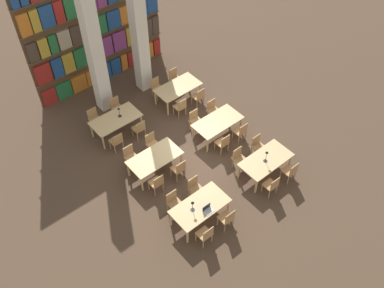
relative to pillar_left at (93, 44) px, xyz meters
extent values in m
plane|color=#4C3828|center=(0.99, -4.13, -3.00)|extent=(40.00, 40.00, 0.00)
cube|color=brown|center=(0.99, 1.58, -0.25)|extent=(6.03, 0.06, 5.50)
cube|color=brown|center=(0.99, 1.58, -2.98)|extent=(6.03, 0.35, 0.03)
cube|color=maroon|center=(-1.64, 1.55, -2.58)|extent=(0.57, 0.20, 0.77)
cube|color=#236B38|center=(-1.00, 1.55, -2.58)|extent=(0.67, 0.20, 0.77)
cube|color=orange|center=(-0.29, 1.55, -2.58)|extent=(0.67, 0.20, 0.77)
cube|color=orange|center=(0.32, 1.55, -2.58)|extent=(0.49, 0.20, 0.77)
cube|color=navy|center=(0.93, 1.55, -2.58)|extent=(0.67, 0.20, 0.77)
cube|color=navy|center=(1.53, 1.55, -2.58)|extent=(0.47, 0.20, 0.77)
cube|color=orange|center=(1.98, 1.55, -2.58)|extent=(0.30, 0.20, 0.77)
cube|color=maroon|center=(2.30, 1.55, -2.58)|extent=(0.25, 0.20, 0.77)
cube|color=#84387A|center=(2.69, 1.55, -2.58)|extent=(0.42, 0.20, 0.77)
cube|color=orange|center=(3.25, 1.55, -2.58)|extent=(0.60, 0.20, 0.77)
cube|color=maroon|center=(3.78, 1.55, -2.58)|extent=(0.35, 0.20, 0.77)
cube|color=brown|center=(0.99, 1.58, -1.88)|extent=(6.03, 0.35, 0.03)
cube|color=maroon|center=(-1.61, 1.55, -1.43)|extent=(0.63, 0.20, 0.87)
cube|color=navy|center=(-1.00, 1.55, -1.43)|extent=(0.44, 0.20, 0.87)
cube|color=#B7932D|center=(-0.52, 1.55, -1.43)|extent=(0.47, 0.20, 0.87)
cube|color=#236B38|center=(0.08, 1.55, -1.43)|extent=(0.63, 0.20, 0.87)
cube|color=#84387A|center=(0.60, 1.55, -1.43)|extent=(0.35, 0.20, 0.87)
cube|color=#84387A|center=(1.19, 1.55, -1.43)|extent=(0.66, 0.20, 0.87)
cube|color=#84387A|center=(1.89, 1.55, -1.43)|extent=(0.61, 0.20, 0.87)
cube|color=#B7932D|center=(2.42, 1.55, -1.43)|extent=(0.34, 0.20, 0.87)
cube|color=tan|center=(2.89, 1.55, -1.43)|extent=(0.51, 0.20, 0.87)
cube|color=#47382D|center=(3.39, 1.55, -1.43)|extent=(0.43, 0.20, 0.87)
cube|color=#47382D|center=(3.79, 1.55, -1.43)|extent=(0.33, 0.20, 0.87)
cube|color=brown|center=(0.99, 1.58, -0.78)|extent=(6.03, 0.35, 0.03)
cube|color=#47382D|center=(-1.74, 1.55, -0.38)|extent=(0.37, 0.20, 0.79)
cube|color=#B7932D|center=(-1.31, 1.55, -0.38)|extent=(0.37, 0.20, 0.79)
cube|color=#236B38|center=(-0.91, 1.55, -0.38)|extent=(0.31, 0.20, 0.79)
cube|color=tan|center=(-0.44, 1.55, -0.38)|extent=(0.50, 0.20, 0.79)
cube|color=#47382D|center=(0.05, 1.55, -0.38)|extent=(0.42, 0.20, 0.79)
cube|color=orange|center=(0.50, 1.55, -0.38)|extent=(0.44, 0.20, 0.79)
cube|color=#236B38|center=(1.08, 1.55, -0.38)|extent=(0.67, 0.20, 0.79)
cube|color=navy|center=(1.77, 1.55, -0.38)|extent=(0.59, 0.20, 0.79)
cube|color=orange|center=(2.42, 1.55, -0.38)|extent=(0.67, 0.20, 0.79)
cube|color=navy|center=(3.12, 1.55, -0.38)|extent=(0.61, 0.20, 0.79)
cube|color=navy|center=(3.70, 1.55, -0.38)|extent=(0.51, 0.20, 0.79)
cube|color=brown|center=(0.99, 1.58, 0.32)|extent=(6.03, 0.35, 0.03)
cube|color=orange|center=(-1.72, 1.55, 0.77)|extent=(0.41, 0.20, 0.87)
cube|color=#B7932D|center=(-1.31, 1.55, 0.77)|extent=(0.31, 0.20, 0.87)
cube|color=navy|center=(-0.86, 1.55, 0.77)|extent=(0.52, 0.20, 0.87)
cube|color=maroon|center=(-0.39, 1.55, 0.77)|extent=(0.36, 0.20, 0.87)
cube|color=#236B38|center=(0.12, 1.55, 0.77)|extent=(0.54, 0.20, 0.87)
cube|color=#84387A|center=(0.81, 1.55, 0.77)|extent=(0.70, 0.20, 0.87)
cube|color=silver|center=(0.00, 0.00, 0.00)|extent=(0.52, 0.52, 6.00)
cube|color=silver|center=(1.98, 0.00, 0.00)|extent=(0.52, 0.52, 6.00)
cube|color=tan|center=(-0.55, -6.61, -2.29)|extent=(1.87, 0.99, 0.04)
cylinder|color=tan|center=(-1.41, -7.03, -2.66)|extent=(0.07, 0.07, 0.69)
cylinder|color=tan|center=(0.30, -7.03, -2.66)|extent=(0.07, 0.07, 0.69)
cylinder|color=tan|center=(-1.41, -6.20, -2.66)|extent=(0.07, 0.07, 0.69)
cylinder|color=tan|center=(0.30, -6.20, -2.66)|extent=(0.07, 0.07, 0.69)
cylinder|color=tan|center=(-1.17, -7.16, -2.79)|extent=(0.04, 0.04, 0.42)
cylinder|color=tan|center=(-0.81, -7.16, -2.79)|extent=(0.04, 0.04, 0.42)
cylinder|color=tan|center=(-1.17, -7.50, -2.79)|extent=(0.04, 0.04, 0.42)
cylinder|color=tan|center=(-0.81, -7.50, -2.79)|extent=(0.04, 0.04, 0.42)
cube|color=tan|center=(-0.99, -7.33, -2.56)|extent=(0.42, 0.40, 0.04)
cube|color=tan|center=(-0.99, -7.51, -2.33)|extent=(0.40, 0.03, 0.42)
cylinder|color=tan|center=(-0.81, -6.07, -2.79)|extent=(0.04, 0.04, 0.42)
cylinder|color=tan|center=(-1.17, -6.07, -2.79)|extent=(0.04, 0.04, 0.42)
cylinder|color=tan|center=(-0.81, -5.73, -2.79)|extent=(0.04, 0.04, 0.42)
cylinder|color=tan|center=(-1.17, -5.73, -2.79)|extent=(0.04, 0.04, 0.42)
cube|color=tan|center=(-0.99, -5.90, -2.56)|extent=(0.42, 0.40, 0.04)
cube|color=tan|center=(-0.99, -5.71, -2.33)|extent=(0.40, 0.03, 0.42)
cylinder|color=tan|center=(-0.27, -7.16, -2.79)|extent=(0.04, 0.04, 0.42)
cylinder|color=tan|center=(0.09, -7.16, -2.79)|extent=(0.04, 0.04, 0.42)
cylinder|color=tan|center=(-0.27, -7.50, -2.79)|extent=(0.04, 0.04, 0.42)
cylinder|color=tan|center=(0.09, -7.50, -2.79)|extent=(0.04, 0.04, 0.42)
cube|color=tan|center=(-0.09, -7.33, -2.56)|extent=(0.42, 0.40, 0.04)
cube|color=tan|center=(-0.09, -7.51, -2.33)|extent=(0.40, 0.03, 0.42)
cylinder|color=tan|center=(0.09, -6.07, -2.79)|extent=(0.04, 0.04, 0.42)
cylinder|color=tan|center=(-0.27, -6.07, -2.79)|extent=(0.04, 0.04, 0.42)
cylinder|color=tan|center=(0.09, -5.73, -2.79)|extent=(0.04, 0.04, 0.42)
cylinder|color=tan|center=(-0.27, -5.73, -2.79)|extent=(0.04, 0.04, 0.42)
cube|color=tan|center=(-0.09, -5.90, -2.56)|extent=(0.42, 0.40, 0.04)
cube|color=tan|center=(-0.09, -5.71, -2.33)|extent=(0.40, 0.03, 0.42)
cylinder|color=#232328|center=(-0.83, -6.58, -2.27)|extent=(0.14, 0.14, 0.01)
cylinder|color=#232328|center=(-0.83, -6.58, -2.08)|extent=(0.02, 0.02, 0.36)
cone|color=#232328|center=(-0.83, -6.58, -1.87)|extent=(0.11, 0.11, 0.07)
cube|color=silver|center=(-0.48, -6.95, -2.27)|extent=(0.32, 0.22, 0.01)
cube|color=black|center=(-0.48, -6.84, -2.16)|extent=(0.32, 0.01, 0.20)
cube|color=tan|center=(2.44, -6.62, -2.29)|extent=(1.87, 0.99, 0.04)
cylinder|color=tan|center=(1.59, -7.04, -2.66)|extent=(0.07, 0.07, 0.69)
cylinder|color=tan|center=(3.30, -7.04, -2.66)|extent=(0.07, 0.07, 0.69)
cylinder|color=tan|center=(1.59, -6.21, -2.66)|extent=(0.07, 0.07, 0.69)
cylinder|color=tan|center=(3.30, -6.21, -2.66)|extent=(0.07, 0.07, 0.69)
cylinder|color=tan|center=(1.75, -7.17, -2.79)|extent=(0.04, 0.04, 0.42)
cylinder|color=tan|center=(2.11, -7.17, -2.79)|extent=(0.04, 0.04, 0.42)
cylinder|color=tan|center=(1.75, -7.51, -2.79)|extent=(0.04, 0.04, 0.42)
cylinder|color=tan|center=(2.11, -7.51, -2.79)|extent=(0.04, 0.04, 0.42)
cube|color=tan|center=(1.93, -7.34, -2.56)|extent=(0.42, 0.40, 0.04)
cube|color=tan|center=(1.93, -7.52, -2.33)|extent=(0.40, 0.03, 0.42)
cylinder|color=tan|center=(2.11, -6.08, -2.79)|extent=(0.04, 0.04, 0.42)
cylinder|color=tan|center=(1.75, -6.08, -2.79)|extent=(0.04, 0.04, 0.42)
cylinder|color=tan|center=(2.11, -5.74, -2.79)|extent=(0.04, 0.04, 0.42)
cylinder|color=tan|center=(1.75, -5.74, -2.79)|extent=(0.04, 0.04, 0.42)
cube|color=tan|center=(1.93, -5.91, -2.56)|extent=(0.42, 0.40, 0.04)
cube|color=tan|center=(1.93, -5.72, -2.33)|extent=(0.40, 0.03, 0.42)
cylinder|color=tan|center=(2.70, -7.17, -2.79)|extent=(0.04, 0.04, 0.42)
cylinder|color=tan|center=(3.06, -7.17, -2.79)|extent=(0.04, 0.04, 0.42)
cylinder|color=tan|center=(2.70, -7.51, -2.79)|extent=(0.04, 0.04, 0.42)
cylinder|color=tan|center=(3.06, -7.51, -2.79)|extent=(0.04, 0.04, 0.42)
cube|color=tan|center=(2.88, -7.34, -2.56)|extent=(0.42, 0.40, 0.04)
cube|color=tan|center=(2.88, -7.52, -2.33)|extent=(0.40, 0.03, 0.42)
cylinder|color=tan|center=(3.06, -6.08, -2.79)|extent=(0.04, 0.04, 0.42)
cylinder|color=tan|center=(2.70, -6.08, -2.79)|extent=(0.04, 0.04, 0.42)
cylinder|color=tan|center=(3.06, -5.74, -2.79)|extent=(0.04, 0.04, 0.42)
cylinder|color=tan|center=(2.70, -5.74, -2.79)|extent=(0.04, 0.04, 0.42)
cube|color=tan|center=(2.88, -5.91, -2.56)|extent=(0.42, 0.40, 0.04)
cube|color=tan|center=(2.88, -5.72, -2.33)|extent=(0.40, 0.03, 0.42)
cylinder|color=#232328|center=(2.37, -6.66, -2.27)|extent=(0.14, 0.14, 0.01)
cylinder|color=#232328|center=(2.37, -6.66, -2.05)|extent=(0.02, 0.02, 0.41)
cone|color=#232328|center=(2.37, -6.66, -1.81)|extent=(0.11, 0.11, 0.07)
cube|color=tan|center=(-0.45, -4.07, -2.29)|extent=(1.87, 0.99, 0.04)
cylinder|color=tan|center=(-1.31, -4.49, -2.66)|extent=(0.07, 0.07, 0.69)
cylinder|color=tan|center=(0.40, -4.49, -2.66)|extent=(0.07, 0.07, 0.69)
cylinder|color=tan|center=(-1.31, -3.66, -2.66)|extent=(0.07, 0.07, 0.69)
cylinder|color=tan|center=(0.40, -3.66, -2.66)|extent=(0.07, 0.07, 0.69)
cylinder|color=tan|center=(-1.13, -4.62, -2.79)|extent=(0.04, 0.04, 0.42)
cylinder|color=tan|center=(-0.77, -4.62, -2.79)|extent=(0.04, 0.04, 0.42)
cylinder|color=tan|center=(-1.13, -4.96, -2.79)|extent=(0.04, 0.04, 0.42)
cylinder|color=tan|center=(-0.77, -4.96, -2.79)|extent=(0.04, 0.04, 0.42)
cube|color=tan|center=(-0.95, -4.79, -2.56)|extent=(0.42, 0.40, 0.04)
cube|color=tan|center=(-0.95, -4.97, -2.33)|extent=(0.40, 0.03, 0.42)
cylinder|color=tan|center=(-0.77, -3.53, -2.79)|extent=(0.04, 0.04, 0.42)
cylinder|color=tan|center=(-1.13, -3.53, -2.79)|extent=(0.04, 0.04, 0.42)
cylinder|color=tan|center=(-0.77, -3.19, -2.79)|extent=(0.04, 0.04, 0.42)
cylinder|color=tan|center=(-1.13, -3.19, -2.79)|extent=(0.04, 0.04, 0.42)
cube|color=tan|center=(-0.95, -3.36, -2.56)|extent=(0.42, 0.40, 0.04)
cube|color=tan|center=(-0.95, -3.17, -2.33)|extent=(0.40, 0.03, 0.42)
cylinder|color=tan|center=(-0.18, -4.62, -2.79)|extent=(0.04, 0.04, 0.42)
cylinder|color=tan|center=(0.18, -4.62, -2.79)|extent=(0.04, 0.04, 0.42)
cylinder|color=tan|center=(-0.18, -4.96, -2.79)|extent=(0.04, 0.04, 0.42)
cylinder|color=tan|center=(0.18, -4.96, -2.79)|extent=(0.04, 0.04, 0.42)
cube|color=tan|center=(0.00, -4.79, -2.56)|extent=(0.42, 0.40, 0.04)
cube|color=tan|center=(0.00, -4.97, -2.33)|extent=(0.40, 0.03, 0.42)
cylinder|color=tan|center=(0.18, -3.53, -2.79)|extent=(0.04, 0.04, 0.42)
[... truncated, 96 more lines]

